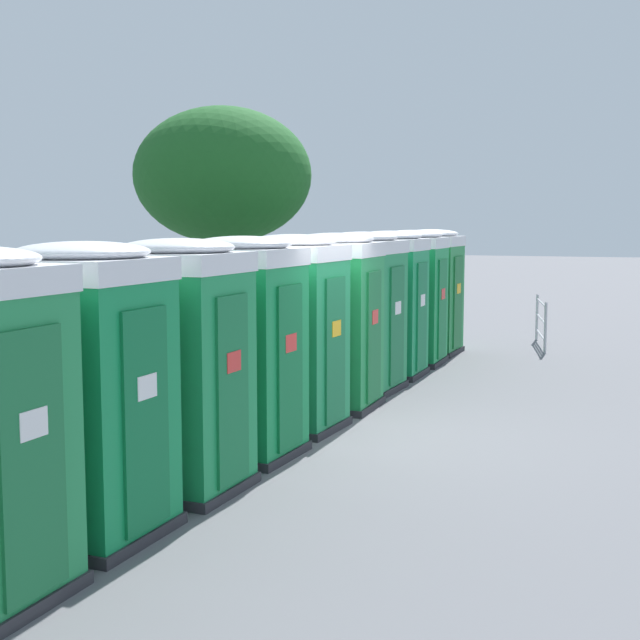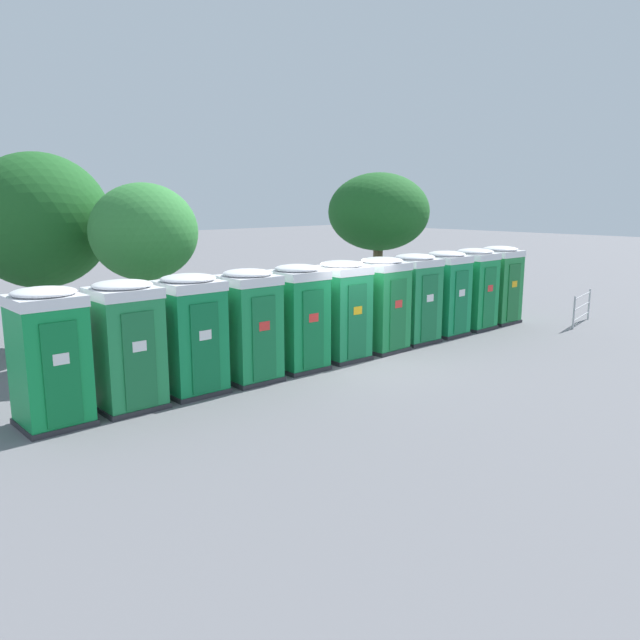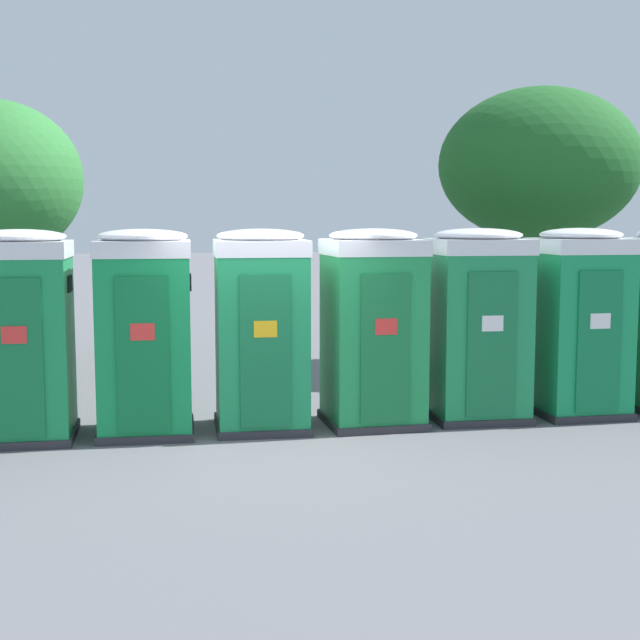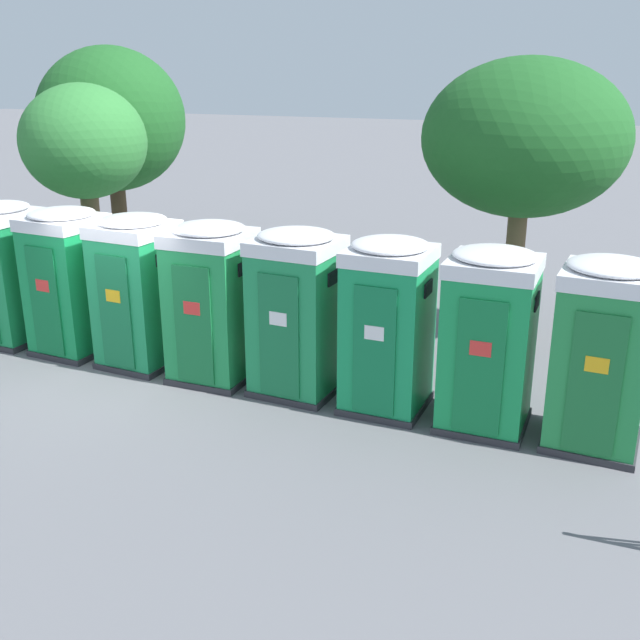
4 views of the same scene
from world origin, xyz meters
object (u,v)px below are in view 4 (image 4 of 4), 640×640
at_px(portapotty_6, 212,302).
at_px(street_tree_0, 84,144).
at_px(portapotty_5, 138,290).
at_px(street_tree_2, 525,139).
at_px(portapotty_3, 5,272).
at_px(street_tree_1, 111,120).
at_px(portapotty_9, 489,339).
at_px(portapotty_8, 388,325).
at_px(portapotty_10, 602,354).
at_px(portapotty_4, 69,281).
at_px(portapotty_7, 297,312).

height_order(portapotty_6, street_tree_0, street_tree_0).
bearing_deg(portapotty_5, street_tree_2, 33.67).
bearing_deg(portapotty_3, street_tree_1, 109.00).
xyz_separation_m(portapotty_3, street_tree_1, (-2.17, 6.29, 2.18)).
height_order(portapotty_3, street_tree_0, street_tree_0).
xyz_separation_m(portapotty_5, portapotty_9, (5.77, -0.14, -0.00)).
xyz_separation_m(street_tree_0, street_tree_1, (-1.48, 2.96, 0.26)).
height_order(portapotty_6, portapotty_8, same).
xyz_separation_m(street_tree_1, street_tree_2, (10.59, -2.68, 0.12)).
bearing_deg(portapotty_9, portapotty_5, 178.58).
relative_size(portapotty_10, street_tree_0, 0.57).
bearing_deg(street_tree_0, portapotty_8, -23.91).
bearing_deg(street_tree_2, street_tree_1, 165.82).
xyz_separation_m(portapotty_8, portapotty_10, (2.89, -0.07, -0.00)).
xyz_separation_m(portapotty_4, portapotty_10, (8.66, -0.21, -0.00)).
bearing_deg(street_tree_0, portapotty_6, -34.81).
height_order(portapotty_3, portapotty_10, same).
distance_m(portapotty_4, portapotty_10, 8.66).
bearing_deg(portapotty_5, portapotty_6, -3.04).
relative_size(portapotty_8, street_tree_1, 0.48).
relative_size(portapotty_6, portapotty_7, 1.00).
height_order(portapotty_4, portapotty_6, same).
xyz_separation_m(portapotty_9, portapotty_10, (1.44, -0.02, 0.00)).
bearing_deg(portapotty_9, portapotty_6, 179.12).
bearing_deg(street_tree_2, portapotty_4, -152.43).
height_order(portapotty_7, portapotty_8, same).
distance_m(portapotty_3, street_tree_1, 7.00).
height_order(street_tree_0, street_tree_2, street_tree_2).
xyz_separation_m(portapotty_8, street_tree_0, (-7.90, 3.50, 1.92)).
height_order(portapotty_8, street_tree_2, street_tree_2).
bearing_deg(portapotty_4, portapotty_8, -1.37).
distance_m(street_tree_0, street_tree_1, 3.31).
distance_m(portapotty_8, portapotty_10, 2.89).
bearing_deg(portapotty_7, street_tree_0, 151.88).
relative_size(portapotty_3, street_tree_1, 0.48).
bearing_deg(portapotty_7, portapotty_4, 178.86).
bearing_deg(portapotty_6, portapotty_5, 176.96).
distance_m(portapotty_6, street_tree_2, 6.03).
xyz_separation_m(portapotty_5, portapotty_7, (2.89, -0.04, -0.00)).
xyz_separation_m(portapotty_3, portapotty_7, (5.77, -0.12, -0.00)).
bearing_deg(portapotty_6, portapotty_4, 177.58).
distance_m(portapotty_3, portapotty_6, 4.33).
xyz_separation_m(portapotty_9, street_tree_1, (-10.82, 6.51, 2.18)).
bearing_deg(portapotty_10, portapotty_9, 179.19).
bearing_deg(portapotty_10, portapotty_4, 178.62).
distance_m(portapotty_5, portapotty_10, 7.22).
bearing_deg(portapotty_10, portapotty_6, 179.14).
height_order(portapotty_6, portapotty_7, same).
bearing_deg(portapotty_9, portapotty_3, 178.55).
bearing_deg(street_tree_1, portapotty_3, -71.00).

